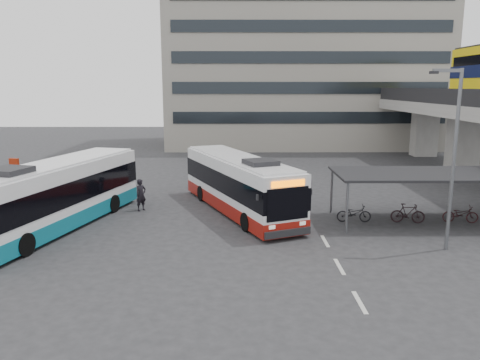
{
  "coord_description": "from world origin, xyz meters",
  "views": [
    {
      "loc": [
        -1.39,
        -19.8,
        6.76
      ],
      "look_at": [
        -1.26,
        3.89,
        2.0
      ],
      "focal_mm": 35.0,
      "sensor_mm": 36.0,
      "label": 1
    }
  ],
  "objects_px": {
    "pedestrian": "(141,195)",
    "lamp_post": "(452,149)",
    "bus_main": "(239,184)",
    "bus_teal": "(55,196)"
  },
  "relations": [
    {
      "from": "bus_teal",
      "to": "pedestrian",
      "type": "bearing_deg",
      "value": 58.07
    },
    {
      "from": "pedestrian",
      "to": "lamp_post",
      "type": "bearing_deg",
      "value": -72.02
    },
    {
      "from": "bus_teal",
      "to": "lamp_post",
      "type": "distance_m",
      "value": 17.94
    },
    {
      "from": "bus_teal",
      "to": "pedestrian",
      "type": "distance_m",
      "value": 4.74
    },
    {
      "from": "bus_teal",
      "to": "lamp_post",
      "type": "height_order",
      "value": "lamp_post"
    },
    {
      "from": "pedestrian",
      "to": "lamp_post",
      "type": "height_order",
      "value": "lamp_post"
    },
    {
      "from": "bus_main",
      "to": "bus_teal",
      "type": "bearing_deg",
      "value": 175.84
    },
    {
      "from": "pedestrian",
      "to": "bus_teal",
      "type": "bearing_deg",
      "value": 175.35
    },
    {
      "from": "bus_teal",
      "to": "lamp_post",
      "type": "xyz_separation_m",
      "value": [
        17.45,
        -3.17,
        2.65
      ]
    },
    {
      "from": "bus_main",
      "to": "pedestrian",
      "type": "bearing_deg",
      "value": 155.01
    }
  ]
}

